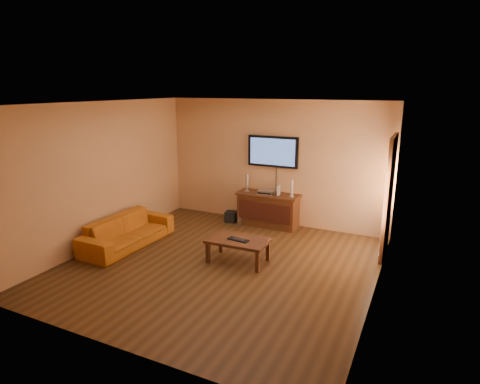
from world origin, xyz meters
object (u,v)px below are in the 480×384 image
Objects in this scene: subwoofer at (231,217)px; game_console at (279,190)px; bottle at (240,221)px; keyboard at (238,240)px; speaker_right at (292,189)px; sofa at (127,227)px; coffee_table at (238,242)px; speaker_left at (247,183)px; media_console at (268,210)px; television at (273,152)px; av_receiver at (266,192)px.

game_console is at bearing -1.73° from subwoofer.
keyboard reaches higher than bottle.
keyboard reaches higher than subwoofer.
sofa is at bearing -138.70° from speaker_right.
game_console reaches higher than coffee_table.
speaker_right is 0.91× the size of keyboard.
speaker_left is at bearing 174.95° from game_console.
television is at bearing 90.00° from media_console.
media_console is 6.78× the size of game_console.
subwoofer is at bearing 149.80° from bottle.
media_console is at bearing 97.16° from keyboard.
television is at bearing 132.24° from game_console.
bottle is at bearing 114.75° from coffee_table.
bottle is (0.30, -0.18, -0.02)m from subwoofer.
bottle is (-0.54, -0.52, -1.50)m from television.
speaker_right is at bearing -22.80° from television.
speaker_right is (1.03, 0.00, -0.01)m from speaker_left.
game_console is (0.27, 0.05, 0.06)m from av_receiver.
av_receiver reaches higher than bottle.
subwoofer is at bearing -158.25° from television.
speaker_left is at bearing -179.90° from speaker_right.
bottle is (-0.50, -0.27, -0.66)m from av_receiver.
bottle is at bearing -164.48° from game_console.
bottle is at bearing -39.37° from subwoofer.
sofa is 2.40m from subwoofer.
media_console is 1.29× the size of coffee_table.
coffee_table reaches higher than subwoofer.
av_receiver reaches higher than subwoofer.
coffee_table is 2.18m from speaker_left.
av_receiver is at bearing -2.76° from subwoofer.
game_console is (0.23, 0.02, 0.46)m from media_console.
speaker_right is 1.78× the size of game_console.
speaker_right is 2.09m from keyboard.
speaker_right is at bearing 15.56° from bottle.
coffee_table is at bearing -96.72° from game_console.
speaker_right is (2.52, 2.21, 0.50)m from sofa.
coffee_table is 0.55× the size of sofa.
television is 4.77× the size of subwoofer.
coffee_table is at bearing -85.40° from av_receiver.
media_console is at bearing 96.64° from coffee_table.
subwoofer is at bearing -174.99° from speaker_right.
av_receiver is at bearing 27.98° from bottle.
speaker_left is 1.11× the size of av_receiver.
coffee_table is at bearing -69.03° from subwoofer.
speaker_left is 0.49m from av_receiver.
sofa reaches higher than coffee_table.
speaker_left is 0.85m from bottle.
television is 1.07× the size of coffee_table.
bottle is at bearing -151.35° from media_console.
speaker_left is at bearing 82.92° from bottle.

